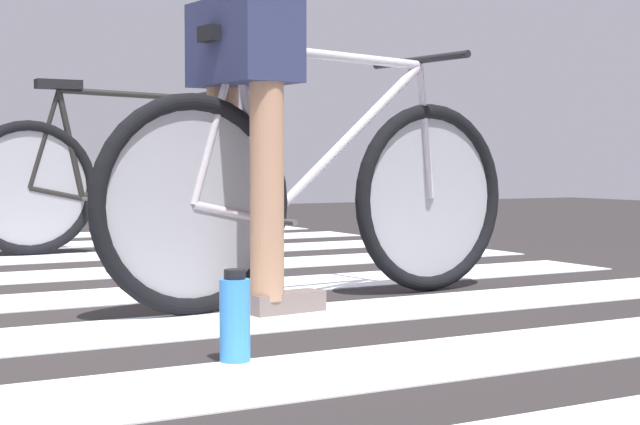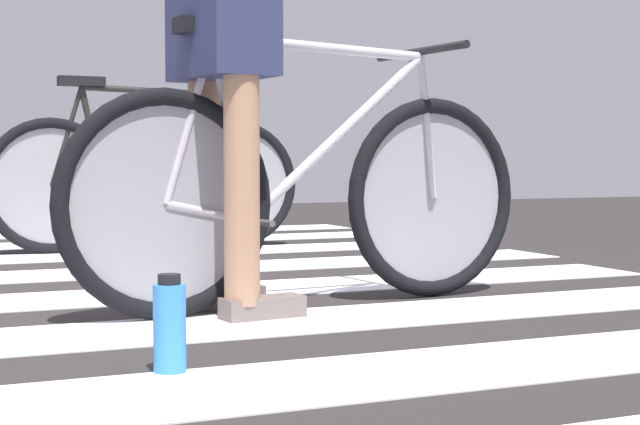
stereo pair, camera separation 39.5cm
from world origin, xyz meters
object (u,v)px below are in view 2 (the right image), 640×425
(bicycle_1_of_2, at_px, (309,192))
(water_bottle, at_px, (170,326))
(bicycle_2_of_2, at_px, (147,180))
(cyclist_1_of_2, at_px, (224,106))

(bicycle_1_of_2, height_order, water_bottle, bicycle_1_of_2)
(bicycle_1_of_2, height_order, bicycle_2_of_2, same)
(bicycle_1_of_2, relative_size, cyclist_1_of_2, 1.68)
(cyclist_1_of_2, distance_m, water_bottle, 1.02)
(bicycle_2_of_2, relative_size, water_bottle, 7.51)
(cyclist_1_of_2, relative_size, bicycle_2_of_2, 0.59)
(bicycle_1_of_2, relative_size, water_bottle, 7.48)
(water_bottle, bearing_deg, bicycle_1_of_2, 49.62)
(bicycle_1_of_2, relative_size, bicycle_2_of_2, 1.00)
(bicycle_1_of_2, bearing_deg, bicycle_2_of_2, 83.70)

